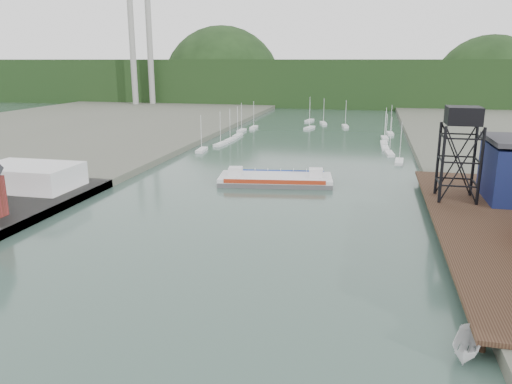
% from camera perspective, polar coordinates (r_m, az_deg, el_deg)
% --- Properties ---
extents(ground, '(600.00, 600.00, 0.00)m').
position_cam_1_polar(ground, '(45.45, -16.79, -20.25)').
color(ground, '#2B443D').
rests_on(ground, ground).
extents(east_pier, '(14.00, 70.00, 2.45)m').
position_cam_1_polar(east_pier, '(82.13, 24.39, -3.35)').
color(east_pier, black).
rests_on(east_pier, ground).
extents(white_shed, '(18.00, 12.00, 4.50)m').
position_cam_1_polar(white_shed, '(106.07, -24.48, 1.63)').
color(white_shed, silver).
rests_on(white_shed, west_quay).
extents(lift_tower, '(6.50, 6.50, 16.00)m').
position_cam_1_polar(lift_tower, '(91.55, 22.56, 7.44)').
color(lift_tower, black).
rests_on(lift_tower, east_pier).
extents(marina_sailboats, '(57.71, 92.65, 0.90)m').
position_cam_1_polar(marina_sailboats, '(173.23, 6.30, 6.36)').
color(marina_sailboats, silver).
rests_on(marina_sailboats, ground).
extents(smokestacks, '(11.20, 8.20, 60.00)m').
position_cam_1_polar(smokestacks, '(292.77, -12.96, 15.34)').
color(smokestacks, gray).
rests_on(smokestacks, ground).
extents(distant_hills, '(500.00, 120.00, 80.00)m').
position_cam_1_polar(distant_hills, '(334.31, 9.08, 12.05)').
color(distant_hills, black).
rests_on(distant_hills, ground).
extents(chain_ferry, '(24.97, 12.83, 3.44)m').
position_cam_1_polar(chain_ferry, '(106.84, 2.23, 1.48)').
color(chain_ferry, '#4B4C4E').
rests_on(chain_ferry, ground).
extents(motorboat, '(3.82, 6.21, 2.25)m').
position_cam_1_polar(motorboat, '(49.83, 22.99, -15.96)').
color(motorboat, silver).
rests_on(motorboat, ground).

